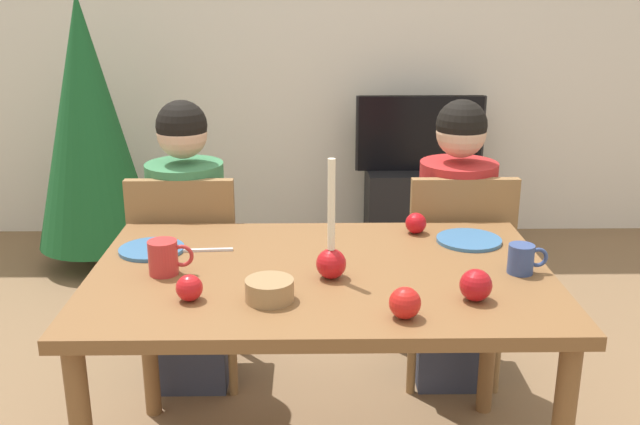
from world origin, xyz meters
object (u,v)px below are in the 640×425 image
at_px(bowl_walnuts, 270,290).
at_px(apple_far_edge, 189,288).
at_px(tv_stand, 417,206).
at_px(christmas_tree, 88,122).
at_px(chair_left, 189,268).
at_px(chair_right, 455,267).
at_px(mug_left, 164,257).
at_px(apple_near_candle, 476,285).
at_px(dining_table, 321,295).
at_px(tv, 420,133).
at_px(plate_left, 152,249).
at_px(apple_by_right_mug, 405,303).
at_px(plate_right, 469,240).
at_px(person_right_child, 454,250).
at_px(apple_by_left_plate, 416,223).
at_px(candle_centerpiece, 331,255).
at_px(person_left_child, 189,252).
at_px(mug_right, 522,259).

relative_size(bowl_walnuts, apple_far_edge, 1.82).
height_order(tv_stand, christmas_tree, christmas_tree).
distance_m(chair_left, chair_right, 1.06).
bearing_deg(chair_right, mug_left, -147.99).
xyz_separation_m(tv_stand, mug_left, (-1.11, -2.32, 0.56)).
height_order(christmas_tree, apple_near_candle, christmas_tree).
relative_size(dining_table, tv, 1.77).
distance_m(chair_right, plate_left, 1.20).
xyz_separation_m(tv_stand, apple_by_right_mug, (-0.43, -2.63, 0.55)).
distance_m(chair_left, plate_right, 1.11).
height_order(christmas_tree, apple_by_right_mug, christmas_tree).
distance_m(tv, apple_far_edge, 2.71).
relative_size(chair_right, person_right_child, 0.77).
bearing_deg(chair_left, apple_by_left_plate, -17.83).
height_order(candle_centerpiece, plate_right, candle_centerpiece).
bearing_deg(plate_right, mug_left, -164.62).
xyz_separation_m(dining_table, tv_stand, (0.65, 2.30, -0.43)).
xyz_separation_m(tv_stand, candle_centerpiece, (-0.62, -2.36, 0.58)).
distance_m(candle_centerpiece, mug_left, 0.50).
bearing_deg(person_left_child, chair_left, -90.00).
distance_m(tv_stand, mug_right, 2.40).
bearing_deg(apple_near_candle, christmas_tree, 127.77).
relative_size(person_left_child, candle_centerpiece, 3.23).
bearing_deg(candle_centerpiece, person_right_child, 53.90).
distance_m(dining_table, person_right_child, 0.84).
bearing_deg(plate_right, person_left_child, 158.73).
height_order(person_right_child, apple_by_left_plate, person_right_child).
xyz_separation_m(chair_left, apple_far_edge, (0.15, -0.82, 0.28)).
height_order(dining_table, tv_stand, dining_table).
relative_size(tv, bowl_walnuts, 5.85).
bearing_deg(plate_left, chair_left, 85.21).
height_order(chair_right, person_left_child, person_left_child).
height_order(apple_near_candle, apple_far_edge, apple_near_candle).
height_order(dining_table, apple_near_candle, apple_near_candle).
distance_m(person_left_child, christmas_tree, 1.54).
height_order(person_left_child, tv, person_left_child).
xyz_separation_m(christmas_tree, mug_left, (0.80, -1.98, -0.04)).
relative_size(apple_by_right_mug, apple_far_edge, 1.14).
bearing_deg(plate_left, chair_right, 21.83).
relative_size(dining_table, mug_left, 10.30).
xyz_separation_m(chair_left, mug_left, (0.05, -0.63, 0.29)).
xyz_separation_m(chair_right, plate_right, (-0.04, -0.36, 0.24)).
bearing_deg(plate_left, mug_left, -67.15).
bearing_deg(mug_right, apple_near_candle, -133.29).
xyz_separation_m(mug_right, apple_by_right_mug, (-0.39, -0.30, -0.00)).
xyz_separation_m(dining_table, mug_right, (0.60, -0.03, 0.13)).
distance_m(plate_left, mug_right, 1.17).
relative_size(tv, mug_left, 5.81).
xyz_separation_m(person_right_child, plate_right, (-0.04, -0.40, 0.19)).
relative_size(tv, apple_near_candle, 8.80).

